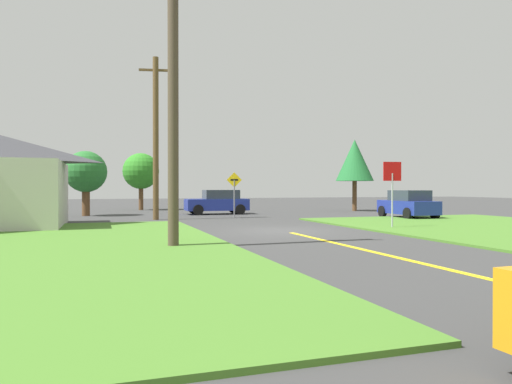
# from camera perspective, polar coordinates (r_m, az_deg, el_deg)

# --- Properties ---
(ground_plane) EXTENTS (120.00, 120.00, 0.00)m
(ground_plane) POSITION_cam_1_polar(r_m,az_deg,el_deg) (19.70, 3.13, -4.64)
(ground_plane) COLOR #3A3A3A
(grass_verge_left) EXTENTS (12.00, 20.00, 0.08)m
(grass_verge_left) POSITION_cam_1_polar(r_m,az_deg,el_deg) (14.54, -26.99, -6.37)
(grass_verge_left) COLOR #477928
(grass_verge_left) RESTS_ON ground
(lane_stripe_center) EXTENTS (0.20, 14.00, 0.01)m
(lane_stripe_center) POSITION_cam_1_polar(r_m,az_deg,el_deg) (12.64, 16.59, -7.53)
(lane_stripe_center) COLOR yellow
(lane_stripe_center) RESTS_ON ground
(stop_sign) EXTENTS (0.82, 0.14, 2.88)m
(stop_sign) POSITION_cam_1_polar(r_m,az_deg,el_deg) (21.28, 15.97, 1.26)
(stop_sign) COLOR #9EA0A8
(stop_sign) RESTS_ON ground
(car_on_crossroad) EXTENTS (2.09, 3.97, 1.62)m
(car_on_crossroad) POSITION_cam_1_polar(r_m,az_deg,el_deg) (28.96, 17.72, -1.42)
(car_on_crossroad) COLOR navy
(car_on_crossroad) RESTS_ON ground
(car_approaching_junction) EXTENTS (4.15, 2.14, 1.62)m
(car_approaching_junction) POSITION_cam_1_polar(r_m,az_deg,el_deg) (31.98, -4.61, -1.21)
(car_approaching_junction) COLOR navy
(car_approaching_junction) RESTS_ON ground
(utility_pole_near) EXTENTS (1.77, 0.56, 9.37)m
(utility_pole_near) POSITION_cam_1_polar(r_m,az_deg,el_deg) (14.47, -9.88, 12.58)
(utility_pole_near) COLOR #4E3F31
(utility_pole_near) RESTS_ON ground
(utility_pole_mid) EXTENTS (1.79, 0.46, 8.95)m
(utility_pole_mid) POSITION_cam_1_polar(r_m,az_deg,el_deg) (26.97, -11.89, 6.49)
(utility_pole_mid) COLOR brown
(utility_pole_mid) RESTS_ON ground
(direction_sign) EXTENTS (0.90, 0.18, 2.68)m
(direction_sign) POSITION_cam_1_polar(r_m,az_deg,el_deg) (28.30, -2.61, 0.32)
(direction_sign) COLOR slate
(direction_sign) RESTS_ON ground
(oak_tree_left) EXTENTS (2.87, 2.87, 5.44)m
(oak_tree_left) POSITION_cam_1_polar(r_m,az_deg,el_deg) (37.17, 11.70, 3.70)
(oak_tree_left) COLOR brown
(oak_tree_left) RESTS_ON ground
(pine_tree_center) EXTENTS (2.84, 2.84, 4.51)m
(pine_tree_center) POSITION_cam_1_polar(r_m,az_deg,el_deg) (38.84, -13.58, 2.41)
(pine_tree_center) COLOR brown
(pine_tree_center) RESTS_ON ground
(oak_tree_right) EXTENTS (2.59, 2.59, 4.07)m
(oak_tree_right) POSITION_cam_1_polar(r_m,az_deg,el_deg) (31.75, -19.67, 2.23)
(oak_tree_right) COLOR brown
(oak_tree_right) RESTS_ON ground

